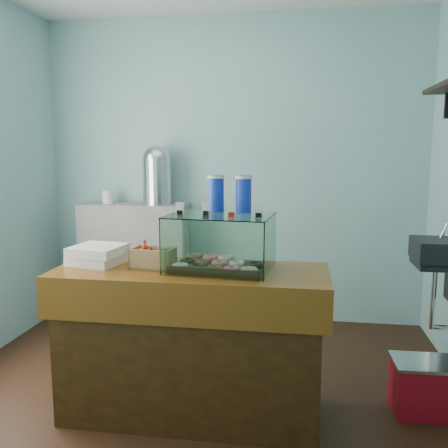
% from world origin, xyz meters
% --- Properties ---
extents(ground, '(3.50, 3.50, 0.00)m').
position_xyz_m(ground, '(0.00, 0.00, 0.00)').
color(ground, black).
rests_on(ground, ground).
extents(room_shell, '(3.54, 3.04, 2.82)m').
position_xyz_m(room_shell, '(0.03, 0.01, 1.71)').
color(room_shell, '#7AB2B3').
rests_on(room_shell, ground).
extents(counter, '(1.60, 0.60, 0.90)m').
position_xyz_m(counter, '(0.00, -0.25, 0.46)').
color(counter, '#46260D').
rests_on(counter, ground).
extents(back_shelf, '(1.00, 0.32, 1.10)m').
position_xyz_m(back_shelf, '(-0.90, 1.32, 0.55)').
color(back_shelf, gray).
rests_on(back_shelf, ground).
extents(display_case, '(0.63, 0.49, 0.54)m').
position_xyz_m(display_case, '(0.17, -0.19, 1.08)').
color(display_case, black).
rests_on(display_case, counter).
extents(condiment_crate, '(0.26, 0.17, 0.17)m').
position_xyz_m(condiment_crate, '(-0.23, -0.24, 0.96)').
color(condiment_crate, tan).
rests_on(condiment_crate, counter).
extents(pastry_boxes, '(0.34, 0.34, 0.11)m').
position_xyz_m(pastry_boxes, '(-0.59, -0.20, 0.96)').
color(pastry_boxes, white).
rests_on(pastry_boxes, counter).
extents(coffee_urn, '(0.30, 0.30, 0.55)m').
position_xyz_m(coffee_urn, '(-0.67, 1.33, 1.39)').
color(coffee_urn, silver).
rests_on(coffee_urn, back_shelf).
extents(red_cooler, '(0.38, 0.30, 0.33)m').
position_xyz_m(red_cooler, '(1.39, -0.03, 0.17)').
color(red_cooler, '#A90D1B').
rests_on(red_cooler, ground).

